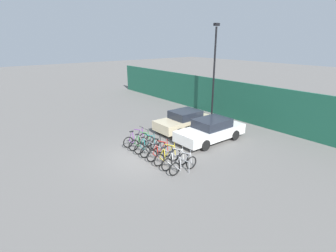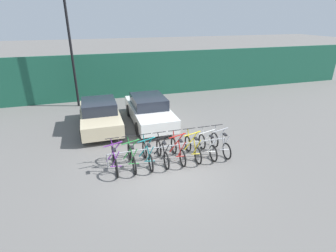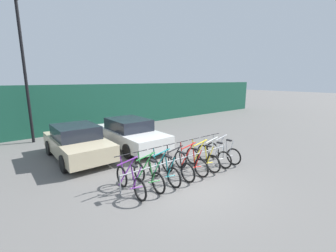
% 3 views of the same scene
% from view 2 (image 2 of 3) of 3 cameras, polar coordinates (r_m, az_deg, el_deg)
% --- Properties ---
extents(ground_plane, '(120.00, 120.00, 0.00)m').
position_cam_2_polar(ground_plane, '(9.67, -1.16, -9.39)').
color(ground_plane, '#605E5B').
extents(hoarding_wall, '(36.00, 0.16, 2.94)m').
position_cam_2_polar(hoarding_wall, '(17.89, -9.79, 10.69)').
color(hoarding_wall, '#19513D').
rests_on(hoarding_wall, ground).
extents(bike_rack, '(4.77, 0.04, 0.57)m').
position_cam_2_polar(bike_rack, '(10.10, 0.33, -4.62)').
color(bike_rack, gray).
rests_on(bike_rack, ground).
extents(bicycle_purple, '(0.68, 1.71, 1.05)m').
position_cam_2_polar(bicycle_purple, '(9.68, -11.52, -7.26)').
color(bicycle_purple, black).
rests_on(bicycle_purple, ground).
extents(bicycle_green, '(0.68, 1.71, 1.05)m').
position_cam_2_polar(bicycle_green, '(9.73, -7.90, -6.79)').
color(bicycle_green, black).
rests_on(bicycle_green, ground).
extents(bicycle_teal, '(0.68, 1.71, 1.05)m').
position_cam_2_polar(bicycle_teal, '(9.82, -4.48, -6.33)').
color(bicycle_teal, black).
rests_on(bicycle_teal, ground).
extents(bicycle_black, '(0.68, 1.71, 1.05)m').
position_cam_2_polar(bicycle_black, '(9.95, -1.22, -5.87)').
color(bicycle_black, black).
rests_on(bicycle_black, ground).
extents(bicycle_red, '(0.68, 1.71, 1.05)m').
position_cam_2_polar(bicycle_red, '(10.11, 2.19, -5.37)').
color(bicycle_red, black).
rests_on(bicycle_red, ground).
extents(bicycle_yellow, '(0.68, 1.71, 1.05)m').
position_cam_2_polar(bicycle_yellow, '(10.31, 5.41, -4.87)').
color(bicycle_yellow, black).
rests_on(bicycle_yellow, ground).
extents(bicycle_white, '(0.68, 1.71, 1.05)m').
position_cam_2_polar(bicycle_white, '(10.54, 8.59, -4.37)').
color(bicycle_white, black).
rests_on(bicycle_white, ground).
extents(bicycle_silver, '(0.68, 1.71, 1.05)m').
position_cam_2_polar(bicycle_silver, '(10.79, 11.36, -3.92)').
color(bicycle_silver, black).
rests_on(bicycle_silver, ground).
extents(car_beige, '(1.91, 4.12, 1.40)m').
position_cam_2_polar(car_beige, '(13.21, -14.60, 2.36)').
color(car_beige, '#C1B28E').
rests_on(car_beige, ground).
extents(car_white, '(1.91, 4.57, 1.40)m').
position_cam_2_polar(car_white, '(13.48, -4.12, 3.49)').
color(car_white, silver).
rests_on(car_white, ground).
extents(lamp_post, '(0.24, 0.44, 7.13)m').
position_cam_2_polar(lamp_post, '(16.42, -20.60, 17.23)').
color(lamp_post, black).
rests_on(lamp_post, ground).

